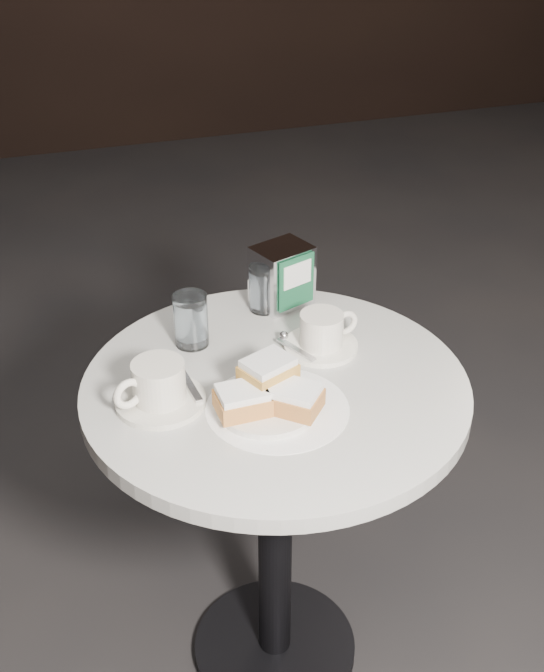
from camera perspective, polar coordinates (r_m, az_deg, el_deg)
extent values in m
plane|color=black|center=(2.04, 0.19, -20.52)|extent=(7.00, 7.00, 0.00)
cylinder|color=black|center=(2.03, 0.19, -20.26)|extent=(0.36, 0.36, 0.03)
cylinder|color=black|center=(1.76, 0.21, -13.27)|extent=(0.07, 0.07, 0.70)
cylinder|color=silver|center=(1.53, 0.23, -3.57)|extent=(0.70, 0.70, 0.03)
cylinder|color=white|center=(1.45, 0.37, -4.92)|extent=(0.28, 0.28, 0.00)
cylinder|color=silver|center=(1.45, -0.35, -4.78)|extent=(0.22, 0.22, 0.01)
cube|color=#CC833E|center=(1.42, -2.01, -4.56)|extent=(0.09, 0.07, 0.03)
cube|color=white|center=(1.40, -2.03, -3.82)|extent=(0.08, 0.06, 0.01)
cube|color=#BA7739|center=(1.42, 1.52, -4.42)|extent=(0.11, 0.11, 0.03)
cube|color=white|center=(1.41, 1.54, -3.68)|extent=(0.10, 0.10, 0.01)
cube|color=gold|center=(1.44, -0.26, -2.57)|extent=(0.11, 0.10, 0.03)
cube|color=white|center=(1.42, -0.26, -1.82)|extent=(0.10, 0.09, 0.01)
cylinder|color=silver|center=(1.47, -7.56, -4.37)|extent=(0.20, 0.20, 0.01)
cylinder|color=silver|center=(1.45, -7.67, -3.06)|extent=(0.12, 0.12, 0.07)
cylinder|color=#885D4A|center=(1.43, -7.75, -2.11)|extent=(0.11, 0.11, 0.00)
torus|color=white|center=(1.43, -9.69, -3.88)|extent=(0.06, 0.03, 0.06)
cube|color=silver|center=(1.49, -5.62, -3.27)|extent=(0.02, 0.11, 0.00)
sphere|color=silver|center=(1.53, -6.75, -2.23)|extent=(0.02, 0.02, 0.02)
cylinder|color=white|center=(1.61, 3.33, -0.66)|extent=(0.16, 0.16, 0.01)
cylinder|color=silver|center=(1.59, 3.37, 0.46)|extent=(0.09, 0.09, 0.06)
cylinder|color=#835C47|center=(1.58, 3.40, 1.27)|extent=(0.09, 0.09, 0.00)
torus|color=silver|center=(1.61, 5.01, 0.90)|extent=(0.05, 0.02, 0.05)
cube|color=#B8B8BD|center=(1.58, 1.63, -0.90)|extent=(0.05, 0.10, 0.00)
sphere|color=#ADACB1|center=(1.62, 0.81, 0.04)|extent=(0.02, 0.02, 0.02)
cylinder|color=white|center=(1.60, -5.51, 1.08)|extent=(0.09, 0.09, 0.11)
cylinder|color=silver|center=(1.60, -5.50, 0.96)|extent=(0.08, 0.08, 0.09)
cylinder|color=silver|center=(1.71, -0.53, 3.29)|extent=(0.08, 0.08, 0.10)
cylinder|color=silver|center=(1.71, -0.53, 3.18)|extent=(0.07, 0.07, 0.08)
cube|color=silver|center=(1.73, 0.67, 4.11)|extent=(0.13, 0.12, 0.13)
cube|color=#195737|center=(1.69, 1.67, 3.66)|extent=(0.08, 0.03, 0.11)
cube|color=white|center=(1.68, 1.74, 4.17)|extent=(0.07, 0.03, 0.05)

